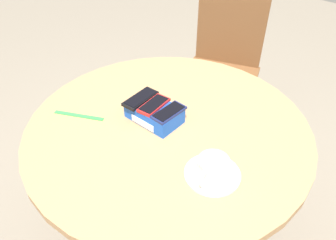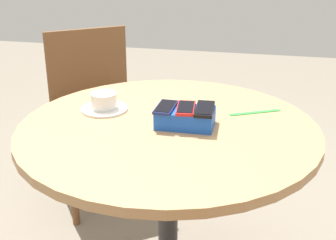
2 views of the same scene
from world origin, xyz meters
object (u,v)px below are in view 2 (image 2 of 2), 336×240
at_px(phone_black, 205,109).
at_px(phone_red, 186,108).
at_px(phone_navy, 166,107).
at_px(chair_near_window, 97,110).
at_px(coffee_cup, 104,100).
at_px(lanyard_strap, 255,112).
at_px(round_table, 168,156).
at_px(phone_box, 185,118).
at_px(saucer, 104,109).

relative_size(phone_black, phone_red, 1.10).
height_order(phone_black, phone_navy, phone_black).
bearing_deg(chair_near_window, coffee_cup, 113.35).
bearing_deg(lanyard_strap, round_table, 32.37).
height_order(round_table, phone_box, phone_box).
xyz_separation_m(phone_navy, saucer, (0.24, -0.09, -0.06)).
xyz_separation_m(phone_navy, coffee_cup, (0.24, -0.09, -0.03)).
height_order(phone_navy, coffee_cup, phone_navy).
bearing_deg(phone_red, phone_box, -48.81).
relative_size(phone_navy, lanyard_strap, 0.67).
distance_m(saucer, coffee_cup, 0.03).
bearing_deg(phone_box, round_table, 10.65).
height_order(phone_red, chair_near_window, chair_near_window).
xyz_separation_m(phone_black, coffee_cup, (0.37, -0.08, -0.03)).
distance_m(lanyard_strap, chair_near_window, 1.06).
bearing_deg(coffee_cup, phone_red, 164.50).
relative_size(phone_navy, coffee_cup, 1.02).
relative_size(saucer, coffee_cup, 1.34).
relative_size(phone_box, phone_navy, 1.48).
relative_size(coffee_cup, lanyard_strap, 0.66).
height_order(phone_red, lanyard_strap, phone_red).
bearing_deg(phone_navy, round_table, 146.33).
relative_size(phone_black, coffee_cup, 1.12).
height_order(phone_black, lanyard_strap, phone_black).
distance_m(phone_red, lanyard_strap, 0.28).
bearing_deg(phone_black, chair_near_window, -49.02).
xyz_separation_m(coffee_cup, lanyard_strap, (-0.53, -0.08, -0.04)).
distance_m(phone_box, lanyard_strap, 0.28).
relative_size(round_table, phone_red, 7.82).
bearing_deg(chair_near_window, phone_black, 130.98).
relative_size(phone_red, lanyard_strap, 0.67).
bearing_deg(lanyard_strap, phone_navy, 30.60).
relative_size(phone_black, chair_near_window, 0.16).
bearing_deg(lanyard_strap, coffee_cup, 8.61).
distance_m(phone_black, saucer, 0.38).
bearing_deg(phone_navy, coffee_cup, -20.04).
relative_size(phone_black, lanyard_strap, 0.73).
xyz_separation_m(phone_box, phone_red, (-0.00, 0.00, 0.03)).
height_order(coffee_cup, lanyard_strap, coffee_cup).
bearing_deg(phone_box, saucer, -14.84).
xyz_separation_m(phone_red, saucer, (0.31, -0.08, -0.06)).
xyz_separation_m(saucer, chair_near_window, (0.30, -0.69, -0.29)).
bearing_deg(phone_box, phone_navy, 3.75).
distance_m(saucer, lanyard_strap, 0.53).
height_order(saucer, lanyard_strap, saucer).
height_order(phone_navy, saucer, phone_navy).
bearing_deg(phone_red, phone_black, -176.77).
bearing_deg(phone_navy, phone_box, -176.25).
distance_m(phone_black, coffee_cup, 0.38).
height_order(phone_box, chair_near_window, chair_near_window).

